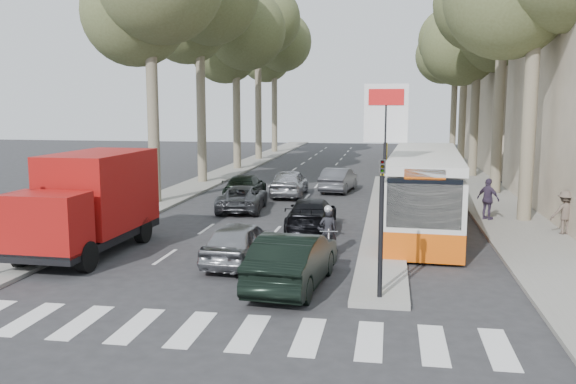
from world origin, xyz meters
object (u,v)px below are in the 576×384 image
(dark_hatchback, at_px, (293,260))
(motorcycle, at_px, (328,232))
(city_bus, at_px, (425,188))
(silver_hatchback, at_px, (240,242))
(red_truck, at_px, (91,201))

(dark_hatchback, relative_size, motorcycle, 2.33)
(city_bus, bearing_deg, dark_hatchback, -111.28)
(silver_hatchback, xyz_separation_m, city_bus, (5.90, 6.35, 0.95))
(dark_hatchback, bearing_deg, city_bus, -109.07)
(red_truck, relative_size, city_bus, 0.53)
(city_bus, relative_size, motorcycle, 6.03)
(silver_hatchback, xyz_separation_m, red_truck, (-5.19, 0.52, 1.07))
(dark_hatchback, xyz_separation_m, motorcycle, (0.57, 3.71, 0.01))
(red_truck, bearing_deg, silver_hatchback, -4.11)
(dark_hatchback, height_order, city_bus, city_bus)
(silver_hatchback, height_order, city_bus, city_bus)
(motorcycle, bearing_deg, silver_hatchback, -156.75)
(motorcycle, bearing_deg, city_bus, 47.87)
(city_bus, xyz_separation_m, motorcycle, (-3.33, -4.82, -0.86))
(silver_hatchback, height_order, motorcycle, motorcycle)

